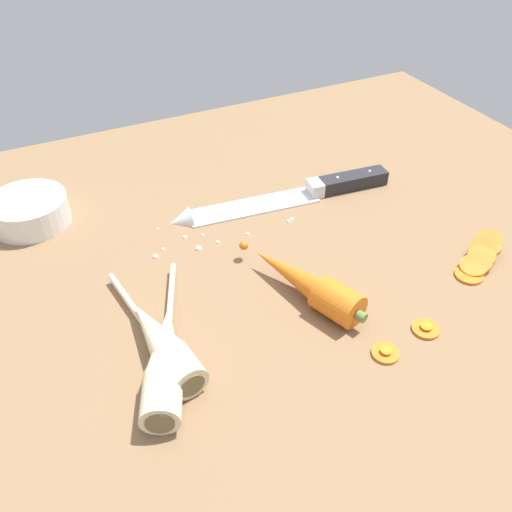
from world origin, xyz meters
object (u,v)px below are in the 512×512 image
chefs_knife (280,198)px  prep_bowl (29,210)px  whole_carrot (307,284)px  carrot_slice_stack (480,257)px  parsnip_front (165,359)px  parsnip_mid_left (161,342)px  carrot_slice_stray_mid (386,352)px  carrot_slice_stray_near (426,328)px

chefs_knife → prep_bowl: prep_bowl is taller
whole_carrot → carrot_slice_stack: 23.84cm
whole_carrot → carrot_slice_stack: whole_carrot is taller
parsnip_front → prep_bowl: same height
parsnip_mid_left → carrot_slice_stray_mid: 24.32cm
chefs_knife → carrot_slice_stray_near: 30.81cm
parsnip_front → parsnip_mid_left: same height
chefs_knife → whole_carrot: size_ratio=1.83×
carrot_slice_stray_mid → prep_bowl: 52.51cm
parsnip_mid_left → prep_bowl: same height
carrot_slice_stack → carrot_slice_stray_near: carrot_slice_stack is taller
carrot_slice_stray_near → prep_bowl: size_ratio=0.29×
parsnip_mid_left → prep_bowl: (-8.98, 31.91, 0.17)cm
whole_carrot → parsnip_front: whole_carrot is taller
carrot_slice_stray_near → carrot_slice_stray_mid: 6.36cm
whole_carrot → parsnip_front: (-19.06, -3.49, -0.12)cm
whole_carrot → carrot_slice_stray_mid: whole_carrot is taller
chefs_knife → whole_carrot: whole_carrot is taller
carrot_slice_stack → carrot_slice_stray_near: size_ratio=2.85×
carrot_slice_stack → carrot_slice_stray_mid: carrot_slice_stack is taller
whole_carrot → carrot_slice_stray_mid: bearing=-75.0°
chefs_knife → carrot_slice_stack: size_ratio=3.82×
chefs_knife → parsnip_front: 34.99cm
chefs_knife → carrot_slice_stray_near: bearing=-85.2°
chefs_knife → carrot_slice_stray_mid: bearing=-96.7°
carrot_slice_stray_mid → prep_bowl: (-30.82, 42.47, 1.79)cm
chefs_knife → carrot_slice_stray_mid: size_ratio=11.32×
carrot_slice_stray_near → carrot_slice_stray_mid: (-6.30, -0.93, 0.00)cm
parsnip_mid_left → parsnip_front: bearing=-98.8°
chefs_knife → carrot_slice_stray_near: size_ratio=10.90×
whole_carrot → carrot_slice_stray_near: size_ratio=5.94×
carrot_slice_stack → carrot_slice_stray_mid: size_ratio=2.96×
carrot_slice_stack → prep_bowl: (-51.09, 35.15, 1.07)cm
whole_carrot → parsnip_front: bearing=-169.6°
carrot_slice_stray_near → carrot_slice_stack: bearing=24.6°
parsnip_mid_left → carrot_slice_stray_near: bearing=-18.9°
parsnip_front → carrot_slice_stray_mid: size_ratio=7.46×
carrot_slice_stray_near → prep_bowl: prep_bowl is taller
parsnip_front → prep_bowl: size_ratio=2.09×
prep_bowl → parsnip_mid_left: bearing=-74.3°
whole_carrot → parsnip_mid_left: 18.73cm
parsnip_front → carrot_slice_stray_near: 29.46cm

